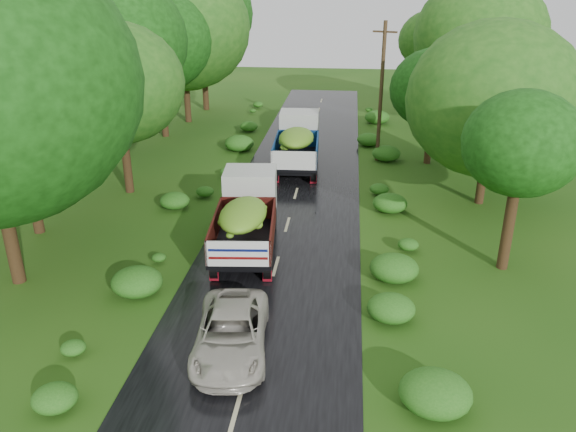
# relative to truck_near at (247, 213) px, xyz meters

# --- Properties ---
(ground) EXTENTS (120.00, 120.00, 0.00)m
(ground) POSITION_rel_truck_near_xyz_m (1.38, -9.61, -1.53)
(ground) COLOR #1A480F
(ground) RESTS_ON ground
(road) EXTENTS (6.50, 80.00, 0.02)m
(road) POSITION_rel_truck_near_xyz_m (1.38, -4.61, -1.52)
(road) COLOR black
(road) RESTS_ON ground
(road_lines) EXTENTS (0.12, 69.60, 0.00)m
(road_lines) POSITION_rel_truck_near_xyz_m (1.38, -3.61, -1.50)
(road_lines) COLOR #BFB78C
(road_lines) RESTS_ON road
(truck_near) EXTENTS (2.83, 6.60, 2.70)m
(truck_near) POSITION_rel_truck_near_xyz_m (0.00, 0.00, 0.00)
(truck_near) COLOR black
(truck_near) RESTS_ON ground
(truck_far) EXTENTS (2.64, 6.81, 2.82)m
(truck_far) POSITION_rel_truck_near_xyz_m (1.03, 10.93, 0.07)
(truck_far) COLOR black
(truck_far) RESTS_ON ground
(car) EXTENTS (2.56, 4.70, 1.25)m
(car) POSITION_rel_truck_near_xyz_m (0.77, -7.03, -0.88)
(car) COLOR #BCB6A7
(car) RESTS_ON road
(utility_pole) EXTENTS (1.36, 0.59, 8.10)m
(utility_pole) POSITION_rel_truck_near_xyz_m (5.74, 12.72, 2.64)
(utility_pole) COLOR #382616
(utility_pole) RESTS_ON ground
(trees_left) EXTENTS (6.81, 33.72, 9.48)m
(trees_left) POSITION_rel_truck_near_xyz_m (-8.58, 10.95, 5.19)
(trees_left) COLOR black
(trees_left) RESTS_ON ground
(trees_right) EXTENTS (7.45, 30.38, 8.57)m
(trees_right) POSITION_rel_truck_near_xyz_m (10.78, 13.77, 4.00)
(trees_right) COLOR black
(trees_right) RESTS_ON ground
(shrubs) EXTENTS (11.90, 44.00, 0.70)m
(shrubs) POSITION_rel_truck_near_xyz_m (1.38, 4.39, -1.18)
(shrubs) COLOR #205E16
(shrubs) RESTS_ON ground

